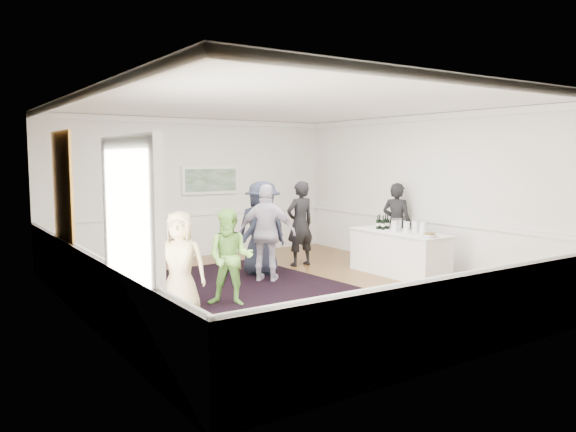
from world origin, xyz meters
TOP-DOWN VIEW (x-y plane):
  - floor at (0.00, 0.00)m, footprint 8.00×8.00m
  - ceiling at (0.00, 0.00)m, footprint 7.00×8.00m
  - wall_left at (-3.50, 0.00)m, footprint 0.02×8.00m
  - wall_right at (3.50, 0.00)m, footprint 0.02×8.00m
  - wall_back at (0.00, 4.00)m, footprint 7.00×0.02m
  - wall_front at (0.00, -4.00)m, footprint 7.00×0.02m
  - wainscoting at (0.00, 0.00)m, footprint 7.00×8.00m
  - mirror at (-3.45, 1.30)m, footprint 0.05×1.25m
  - doorway at (-3.45, -1.90)m, footprint 0.10×1.78m
  - landscape_painting at (0.40, 3.95)m, footprint 1.44×0.06m
  - area_rug at (-0.77, 0.44)m, footprint 3.84×4.89m
  - serving_table at (2.47, -0.15)m, footprint 0.81×2.12m
  - bartender at (3.20, 0.66)m, footprint 0.64×0.76m
  - guest_tan at (-2.29, -0.53)m, footprint 0.91×0.82m
  - guest_green at (-1.37, -0.34)m, footprint 0.93×0.91m
  - guest_lilac at (0.01, 0.80)m, footprint 1.09×1.04m
  - guest_dark_a at (0.25, 1.37)m, footprint 1.33×0.96m
  - guest_dark_b at (1.41, 1.73)m, footprint 0.66×0.44m
  - guest_navy at (0.21, 1.37)m, footprint 1.06×1.02m
  - wine_bottles at (2.48, 0.33)m, footprint 0.26×0.22m
  - juice_pitchers at (2.48, -0.41)m, footprint 0.42×0.56m
  - ice_bucket at (2.55, 0.04)m, footprint 0.26×0.26m
  - nut_bowl at (2.38, -1.01)m, footprint 0.28×0.28m

SIDE VIEW (x-z plane):
  - floor at x=0.00m, z-range 0.00..0.00m
  - area_rug at x=-0.77m, z-range 0.00..0.02m
  - serving_table at x=2.47m, z-range 0.00..0.86m
  - wainscoting at x=0.00m, z-range 0.00..1.00m
  - guest_green at x=-1.37m, z-range 0.00..1.52m
  - guest_tan at x=-2.29m, z-range 0.00..1.55m
  - bartender at x=3.20m, z-range 0.00..1.77m
  - nut_bowl at x=2.38m, z-range 0.86..0.94m
  - guest_dark_b at x=1.41m, z-range 0.00..1.81m
  - guest_lilac at x=0.01m, z-range 0.00..1.82m
  - guest_navy at x=0.21m, z-range 0.00..1.83m
  - guest_dark_a at x=0.25m, z-range 0.00..1.85m
  - ice_bucket at x=2.55m, z-range 0.85..1.10m
  - juice_pitchers at x=2.48m, z-range 0.86..1.10m
  - wine_bottles at x=2.48m, z-range 0.86..1.17m
  - doorway at x=-3.45m, z-range 0.14..2.70m
  - wall_left at x=-3.50m, z-range 0.00..3.20m
  - wall_right at x=3.50m, z-range 0.00..3.20m
  - wall_back at x=0.00m, z-range 0.00..3.20m
  - wall_front at x=0.00m, z-range 0.00..3.20m
  - landscape_painting at x=0.40m, z-range 1.45..2.11m
  - mirror at x=-3.45m, z-range 0.88..2.73m
  - ceiling at x=0.00m, z-range 3.19..3.21m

